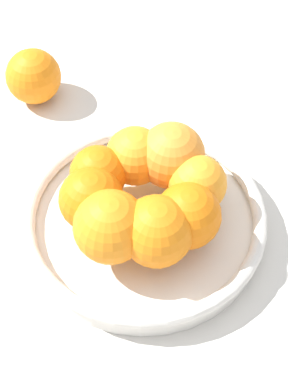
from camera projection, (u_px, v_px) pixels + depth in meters
The scene contains 4 objects.
ground_plane at pixel (144, 230), 0.77m from camera, with size 4.00×4.00×0.00m, color beige.
fruit_bowl at pixel (144, 221), 0.75m from camera, with size 0.29×0.29×0.04m.
orange_pile at pixel (144, 195), 0.71m from camera, with size 0.19×0.18×0.08m.
stray_orange at pixel (33, 76), 0.88m from camera, with size 0.08×0.08×0.08m, color orange.
Camera 1 is at (-0.16, -0.41, 0.63)m, focal length 60.00 mm.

